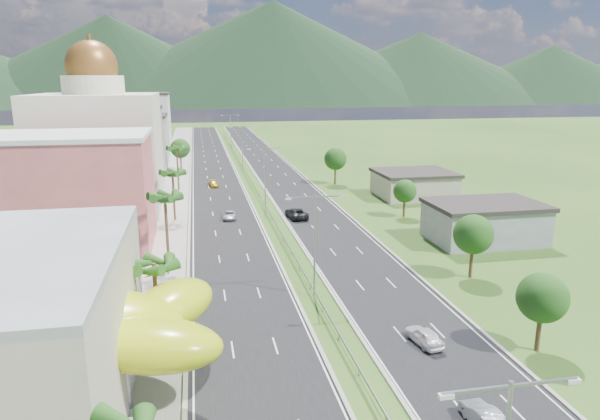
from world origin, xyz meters
TOP-DOWN VIEW (x-y plane):
  - ground at (0.00, 0.00)m, footprint 500.00×500.00m
  - road_left at (-7.50, 90.00)m, footprint 11.00×260.00m
  - road_right at (7.50, 90.00)m, footprint 11.00×260.00m
  - sidewalk_left at (-17.00, 90.00)m, footprint 7.00×260.00m
  - median_guardrail at (0.00, 71.99)m, footprint 0.10×216.06m
  - streetlight_median_b at (0.00, 10.00)m, footprint 6.04×0.25m
  - streetlight_median_c at (0.00, 50.00)m, footprint 6.04×0.25m
  - streetlight_median_d at (0.00, 95.00)m, footprint 6.04×0.25m
  - streetlight_median_e at (0.00, 140.00)m, footprint 6.04×0.25m
  - lime_canopy at (-20.00, -4.00)m, footprint 18.00×15.00m
  - pink_shophouse at (-28.00, 32.00)m, footprint 20.00×15.00m
  - domed_building at (-28.00, 55.00)m, footprint 20.00×20.00m
  - midrise_grey at (-27.00, 80.00)m, footprint 16.00×15.00m
  - midrise_beige at (-27.00, 102.00)m, footprint 16.00×15.00m
  - midrise_white at (-27.00, 125.00)m, footprint 16.00×15.00m
  - shed_near at (28.00, 25.00)m, footprint 15.00×10.00m
  - shed_far at (30.00, 55.00)m, footprint 14.00×12.00m
  - palm_tree_b at (-15.50, 2.00)m, footprint 3.60×3.60m
  - palm_tree_c at (-15.50, 22.00)m, footprint 3.60×3.60m
  - palm_tree_d at (-15.50, 45.00)m, footprint 3.60×3.60m
  - palm_tree_e at (-15.50, 70.00)m, footprint 3.60×3.60m
  - leafy_tree_lfar at (-15.50, 95.00)m, footprint 4.90×4.90m
  - leafy_tree_ra at (16.00, -5.00)m, footprint 4.20×4.20m
  - leafy_tree_rb at (19.00, 12.00)m, footprint 4.55×4.55m
  - leafy_tree_rc at (22.00, 40.00)m, footprint 3.85×3.85m
  - leafy_tree_rd at (18.00, 70.00)m, footprint 4.90×4.90m
  - mountain_ridge at (60.00, 450.00)m, footprint 860.00×140.00m
  - car_dark_left at (-12.00, 0.25)m, footprint 1.84×4.26m
  - car_silver_mid_left at (-6.72, 44.16)m, footprint 2.35×4.67m
  - car_yellow_far_left at (-8.27, 72.14)m, footprint 2.36×4.43m
  - car_white_near_right at (7.09, -2.10)m, footprint 2.42×4.54m
  - car_silver_right at (6.18, -13.78)m, footprint 1.67×4.54m
  - car_dark_far_right at (4.23, 42.62)m, footprint 3.34×6.20m
  - motorcycle at (-12.30, -1.76)m, footprint 0.65×1.78m

SIDE VIEW (x-z plane):
  - ground at x=0.00m, z-range 0.00..0.00m
  - mountain_ridge at x=60.00m, z-range -45.00..45.00m
  - road_left at x=-7.50m, z-range 0.00..0.04m
  - road_right at x=7.50m, z-range 0.00..0.04m
  - sidewalk_left at x=-17.00m, z-range 0.00..0.12m
  - motorcycle at x=-12.30m, z-range 0.04..1.15m
  - median_guardrail at x=0.00m, z-range 0.24..1.00m
  - car_yellow_far_left at x=-8.27m, z-range 0.04..1.26m
  - car_silver_mid_left at x=-6.72m, z-range 0.04..1.31m
  - car_dark_left at x=-12.00m, z-range 0.04..1.40m
  - car_white_near_right at x=7.09m, z-range 0.04..1.51m
  - car_silver_right at x=6.18m, z-range 0.04..1.52m
  - car_dark_far_right at x=4.23m, z-range 0.04..1.69m
  - shed_far at x=30.00m, z-range 0.00..4.40m
  - shed_near at x=28.00m, z-range 0.00..5.00m
  - leafy_tree_rc at x=22.00m, z-range 1.21..7.54m
  - leafy_tree_ra at x=16.00m, z-range 1.33..8.23m
  - lime_canopy at x=-20.00m, z-range 1.29..8.69m
  - leafy_tree_rb at x=19.00m, z-range 1.44..8.92m
  - leafy_tree_lfar at x=-15.50m, z-range 1.55..9.60m
  - leafy_tree_rd at x=18.00m, z-range 1.55..9.60m
  - midrise_beige at x=-27.00m, z-range 0.00..13.00m
  - streetlight_median_b at x=0.00m, z-range 1.25..12.25m
  - streetlight_median_c at x=0.00m, z-range 1.25..12.25m
  - streetlight_median_d at x=0.00m, z-range 1.25..12.25m
  - streetlight_median_e at x=0.00m, z-range 1.25..12.25m
  - palm_tree_b at x=-15.50m, z-range 3.01..11.11m
  - pink_shophouse at x=-28.00m, z-range 0.00..15.00m
  - palm_tree_d at x=-15.50m, z-range 3.24..11.84m
  - midrise_grey at x=-27.00m, z-range 0.00..16.00m
  - palm_tree_e at x=-15.50m, z-range 3.61..13.01m
  - palm_tree_c at x=-15.50m, z-range 3.70..13.30m
  - midrise_white at x=-27.00m, z-range 0.00..18.00m
  - domed_building at x=-28.00m, z-range -3.00..25.70m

